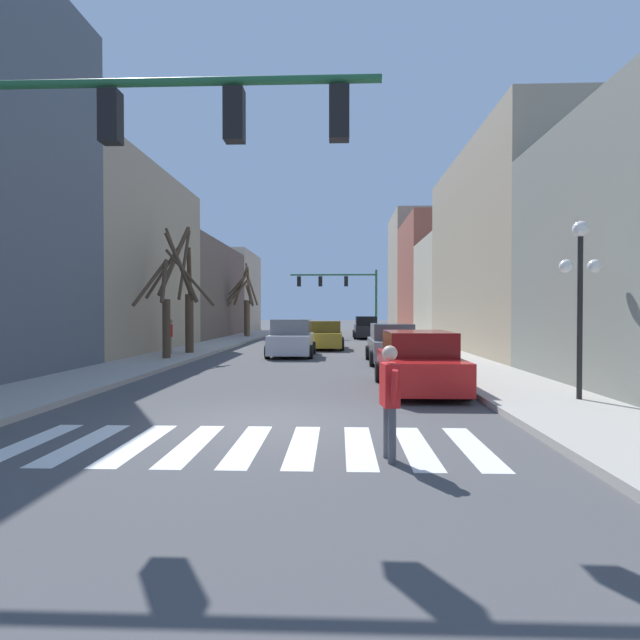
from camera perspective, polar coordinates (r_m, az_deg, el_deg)
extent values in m
plane|color=#4C4C4F|center=(9.82, -6.65, -11.74)|extent=(240.00, 240.00, 0.00)
cube|color=#ADA89E|center=(10.83, 29.11, -10.25)|extent=(2.93, 90.00, 0.15)
cube|color=tan|center=(28.96, -22.99, 6.18)|extent=(6.00, 13.65, 9.68)
cube|color=#66564C|center=(42.55, -14.59, 3.16)|extent=(6.00, 15.57, 7.66)
cube|color=#BCB299|center=(55.10, -10.70, 3.11)|extent=(6.00, 10.35, 8.52)
cube|color=tan|center=(27.93, 21.75, 7.15)|extent=(6.00, 15.44, 10.42)
cube|color=#BCB299|center=(39.22, 15.89, 3.33)|extent=(6.00, 8.36, 7.64)
cube|color=#934C3D|center=(49.00, 13.13, 4.78)|extent=(6.00, 11.51, 10.92)
cube|color=tan|center=(59.79, 11.13, 5.33)|extent=(6.00, 10.27, 13.50)
cube|color=white|center=(9.68, -30.23, -12.03)|extent=(0.45, 2.60, 0.01)
cube|color=white|center=(9.24, -25.39, -12.61)|extent=(0.45, 2.60, 0.01)
cube|color=white|center=(8.87, -20.09, -13.15)|extent=(0.45, 2.60, 0.01)
cube|color=white|center=(8.58, -14.36, -13.61)|extent=(0.45, 2.60, 0.01)
cube|color=white|center=(8.38, -8.27, -13.95)|extent=(0.45, 2.60, 0.01)
cube|color=white|center=(8.27, -1.93, -14.14)|extent=(0.45, 2.60, 0.01)
cube|color=white|center=(8.25, 4.51, -14.17)|extent=(0.45, 2.60, 0.01)
cube|color=white|center=(8.34, 10.89, -14.03)|extent=(0.45, 2.60, 0.01)
cube|color=white|center=(8.52, 17.07, -13.73)|extent=(0.45, 2.60, 0.01)
cylinder|color=#236038|center=(9.21, -16.56, 24.62)|extent=(6.74, 0.14, 0.14)
cube|color=black|center=(9.35, -22.82, 20.58)|extent=(0.32, 0.28, 0.84)
cube|color=black|center=(8.75, -9.77, 22.05)|extent=(0.32, 0.28, 0.84)
cube|color=black|center=(8.59, 2.21, 22.48)|extent=(0.32, 0.28, 0.84)
cylinder|color=#236038|center=(41.65, 6.44, 1.85)|extent=(0.18, 0.18, 5.65)
cylinder|color=#236038|center=(41.65, 1.52, 5.19)|extent=(7.14, 0.14, 0.14)
cube|color=black|center=(41.61, 3.00, 4.44)|extent=(0.32, 0.28, 0.84)
cube|color=black|center=(41.64, 0.05, 4.44)|extent=(0.32, 0.28, 0.84)
cube|color=black|center=(41.74, -2.41, 4.43)|extent=(0.32, 0.28, 0.84)
cylinder|color=black|center=(12.88, 27.56, 0.20)|extent=(0.12, 0.12, 3.72)
sphere|color=white|center=(13.02, 27.63, 9.21)|extent=(0.36, 0.36, 0.36)
sphere|color=white|center=(12.79, 26.30, 5.54)|extent=(0.31, 0.31, 0.31)
sphere|color=white|center=(13.07, 28.88, 5.42)|extent=(0.31, 0.31, 0.31)
cube|color=gray|center=(21.26, 8.18, -3.31)|extent=(1.77, 4.54, 0.81)
cube|color=#464648|center=(21.22, 8.19, -1.32)|extent=(1.63, 2.36, 0.67)
cylinder|color=black|center=(22.61, 5.52, -3.72)|extent=(0.22, 0.64, 0.64)
cylinder|color=black|center=(22.78, 10.07, -3.70)|extent=(0.22, 0.64, 0.64)
cylinder|color=black|center=(19.81, 6.00, -4.38)|extent=(0.22, 0.64, 0.64)
cylinder|color=black|center=(20.01, 11.19, -4.34)|extent=(0.22, 0.64, 0.64)
cube|color=#A38423|center=(28.99, 0.59, -2.18)|extent=(1.93, 4.38, 0.80)
cube|color=#594813|center=(28.96, 0.59, -0.75)|extent=(1.78, 2.28, 0.65)
cylinder|color=black|center=(30.40, -1.20, -2.52)|extent=(0.22, 0.64, 0.64)
cylinder|color=black|center=(30.35, 2.52, -2.53)|extent=(0.22, 0.64, 0.64)
cylinder|color=black|center=(27.70, -1.53, -2.86)|extent=(0.22, 0.64, 0.64)
cylinder|color=black|center=(27.64, 2.56, -2.87)|extent=(0.22, 0.64, 0.64)
cube|color=#236B38|center=(35.27, -3.51, -1.67)|extent=(1.78, 4.29, 0.76)
cube|color=#133A1E|center=(35.25, -3.51, -0.55)|extent=(1.64, 2.23, 0.62)
cylinder|color=black|center=(33.88, -2.20, -2.17)|extent=(0.22, 0.64, 0.64)
cylinder|color=black|center=(34.07, -5.25, -2.15)|extent=(0.22, 0.64, 0.64)
cylinder|color=black|center=(36.53, -1.88, -1.94)|extent=(0.22, 0.64, 0.64)
cylinder|color=black|center=(36.70, -4.71, -1.93)|extent=(0.22, 0.64, 0.64)
cube|color=black|center=(40.66, 5.27, -1.23)|extent=(1.81, 4.70, 0.89)
cube|color=black|center=(40.64, 5.27, -0.09)|extent=(1.67, 2.44, 0.73)
cylinder|color=black|center=(42.09, 3.90, -1.56)|extent=(0.22, 0.64, 0.64)
cylinder|color=black|center=(42.19, 6.41, -1.56)|extent=(0.22, 0.64, 0.64)
cylinder|color=black|center=(39.18, 4.03, -1.75)|extent=(0.22, 0.64, 0.64)
cylinder|color=black|center=(39.28, 6.73, -1.75)|extent=(0.22, 0.64, 0.64)
cube|color=red|center=(14.06, 11.13, -5.54)|extent=(1.86, 4.87, 0.79)
cube|color=maroon|center=(13.99, 11.14, -2.61)|extent=(1.71, 2.53, 0.65)
cylinder|color=black|center=(15.47, 6.75, -5.88)|extent=(0.22, 0.64, 0.64)
cylinder|color=black|center=(15.73, 13.71, -5.78)|extent=(0.22, 0.64, 0.64)
cylinder|color=black|center=(12.48, 7.87, -7.52)|extent=(0.22, 0.64, 0.64)
cylinder|color=black|center=(12.81, 16.44, -7.33)|extent=(0.22, 0.64, 0.64)
cube|color=silver|center=(24.21, -3.27, -2.69)|extent=(1.95, 4.18, 0.89)
cube|color=slate|center=(24.17, -3.27, -0.78)|extent=(1.79, 2.17, 0.73)
cylinder|color=black|center=(22.87, -1.09, -3.66)|extent=(0.22, 0.64, 0.64)
cylinder|color=black|center=(23.07, -6.04, -3.63)|extent=(0.22, 0.64, 0.64)
cylinder|color=black|center=(25.45, -0.76, -3.20)|extent=(0.22, 0.64, 0.64)
cylinder|color=black|center=(25.63, -5.21, -3.17)|extent=(0.22, 0.64, 0.64)
cylinder|color=#4C4C51|center=(7.59, 7.69, -12.47)|extent=(0.12, 0.12, 0.79)
cylinder|color=#4C4C51|center=(7.32, 8.23, -12.98)|extent=(0.12, 0.12, 0.79)
cube|color=red|center=(7.32, 7.97, -7.34)|extent=(0.27, 0.41, 0.62)
sphere|color=beige|center=(7.27, 7.98, -3.78)|extent=(0.22, 0.22, 0.22)
cylinder|color=red|center=(7.54, 7.56, -7.41)|extent=(0.12, 0.28, 0.60)
cylinder|color=red|center=(7.11, 8.40, -7.92)|extent=(0.12, 0.28, 0.60)
cylinder|color=#7A705B|center=(25.53, -16.72, -2.72)|extent=(0.12, 0.12, 0.78)
cylinder|color=#7A705B|center=(25.25, -16.73, -2.76)|extent=(0.12, 0.12, 0.78)
cube|color=red|center=(25.36, -16.73, -1.16)|extent=(0.33, 0.43, 0.62)
sphere|color=#8C664C|center=(25.34, -16.74, -0.14)|extent=(0.22, 0.22, 0.22)
cylinder|color=red|center=(25.58, -16.72, -1.24)|extent=(0.17, 0.28, 0.60)
cylinder|color=red|center=(25.14, -16.74, -1.27)|extent=(0.17, 0.28, 0.60)
cylinder|color=#473828|center=(25.37, -14.70, -0.38)|extent=(0.41, 0.41, 2.87)
cylinder|color=#473828|center=(26.27, -14.70, 5.20)|extent=(0.64, 1.79, 2.48)
cylinder|color=#473828|center=(24.71, -16.31, 6.57)|extent=(0.99, 2.09, 3.51)
cylinder|color=#473828|center=(25.08, -16.99, 6.10)|extent=(1.74, 1.54, 3.38)
cylinder|color=#473828|center=(24.69, -15.26, 6.19)|extent=(0.16, 1.75, 3.45)
cylinder|color=brown|center=(41.30, -8.26, 0.16)|extent=(0.37, 0.37, 2.91)
cylinder|color=brown|center=(41.01, -7.96, 3.10)|extent=(0.69, 0.68, 2.06)
cylinder|color=brown|center=(41.92, -9.05, 3.89)|extent=(1.49, 1.13, 3.26)
cylinder|color=brown|center=(41.68, -9.40, 3.08)|extent=(1.87, 0.58, 2.21)
cylinder|color=brown|center=(41.86, -9.54, 3.57)|extent=(2.11, 0.87, 2.63)
cylinder|color=brown|center=(42.02, -8.12, 3.91)|extent=(0.18, 1.49, 3.11)
cylinder|color=#473828|center=(22.65, -17.14, -0.95)|extent=(0.34, 0.34, 2.55)
cylinder|color=#473828|center=(22.93, -15.75, 6.07)|extent=(1.06, 0.87, 3.17)
cylinder|color=#473828|center=(22.59, -14.62, 4.68)|extent=(2.06, 0.59, 2.49)
cylinder|color=#473828|center=(22.20, -18.90, 3.98)|extent=(1.00, 1.52, 2.01)
cylinder|color=#473828|center=(22.28, -17.40, 4.30)|extent=(0.27, 0.96, 1.91)
cylinder|color=#473828|center=(22.69, -15.54, 5.77)|extent=(1.41, 0.54, 3.08)
cylinder|color=brown|center=(42.37, -8.44, 0.24)|extent=(0.37, 0.37, 2.99)
cylinder|color=brown|center=(42.09, -9.31, 3.60)|extent=(1.26, 1.06, 2.36)
cylinder|color=brown|center=(43.26, -7.77, 3.57)|extent=(0.77, 2.00, 2.88)
cylinder|color=brown|center=(42.65, -9.92, 3.42)|extent=(2.35, 0.20, 2.66)
cylinder|color=brown|center=(41.82, -8.20, 4.23)|extent=(0.73, 1.31, 3.40)
cylinder|color=brown|center=(43.11, -8.04, 2.77)|extent=(0.47, 1.68, 1.85)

